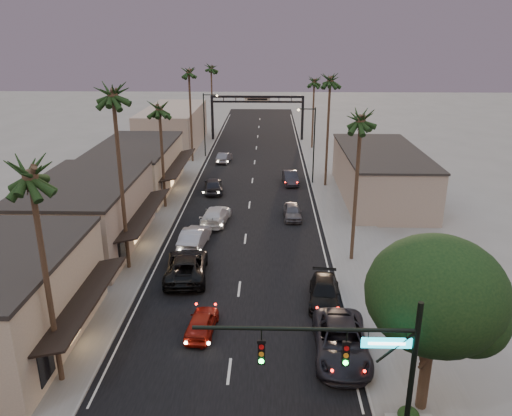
# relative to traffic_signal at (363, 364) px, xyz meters

# --- Properties ---
(ground) EXTENTS (200.00, 200.00, 0.00)m
(ground) POSITION_rel_traffic_signal_xyz_m (-5.69, 36.00, -5.08)
(ground) COLOR slate
(ground) RESTS_ON ground
(road) EXTENTS (14.00, 120.00, 0.02)m
(road) POSITION_rel_traffic_signal_xyz_m (-5.69, 41.00, -5.08)
(road) COLOR black
(road) RESTS_ON ground
(sidewalk_left) EXTENTS (5.00, 92.00, 0.12)m
(sidewalk_left) POSITION_rel_traffic_signal_xyz_m (-15.19, 48.00, -5.02)
(sidewalk_left) COLOR slate
(sidewalk_left) RESTS_ON ground
(sidewalk_right) EXTENTS (5.00, 92.00, 0.12)m
(sidewalk_right) POSITION_rel_traffic_signal_xyz_m (3.81, 48.00, -5.02)
(sidewalk_right) COLOR slate
(sidewalk_right) RESTS_ON ground
(storefront_mid) EXTENTS (8.00, 14.00, 5.50)m
(storefront_mid) POSITION_rel_traffic_signal_xyz_m (-18.69, 22.00, -2.33)
(storefront_mid) COLOR gray
(storefront_mid) RESTS_ON ground
(storefront_far) EXTENTS (8.00, 16.00, 5.00)m
(storefront_far) POSITION_rel_traffic_signal_xyz_m (-18.69, 38.00, -2.58)
(storefront_far) COLOR tan
(storefront_far) RESTS_ON ground
(storefront_dist) EXTENTS (8.00, 20.00, 6.00)m
(storefront_dist) POSITION_rel_traffic_signal_xyz_m (-18.69, 61.00, -2.08)
(storefront_dist) COLOR gray
(storefront_dist) RESTS_ON ground
(building_right) EXTENTS (8.00, 18.00, 5.00)m
(building_right) POSITION_rel_traffic_signal_xyz_m (8.31, 36.00, -2.58)
(building_right) COLOR gray
(building_right) RESTS_ON ground
(traffic_signal) EXTENTS (8.51, 0.22, 7.80)m
(traffic_signal) POSITION_rel_traffic_signal_xyz_m (0.00, 0.00, 0.00)
(traffic_signal) COLOR black
(traffic_signal) RESTS_ON ground
(corner_tree) EXTENTS (6.20, 6.20, 8.80)m
(corner_tree) POSITION_rel_traffic_signal_xyz_m (3.79, 3.45, 0.90)
(corner_tree) COLOR #38281C
(corner_tree) RESTS_ON ground
(arch) EXTENTS (15.20, 0.40, 7.27)m
(arch) POSITION_rel_traffic_signal_xyz_m (-5.69, 66.00, 0.45)
(arch) COLOR black
(arch) RESTS_ON ground
(streetlight_right) EXTENTS (2.13, 0.30, 9.00)m
(streetlight_right) POSITION_rel_traffic_signal_xyz_m (1.23, 41.00, 0.25)
(streetlight_right) COLOR black
(streetlight_right) RESTS_ON ground
(streetlight_left) EXTENTS (2.13, 0.30, 9.00)m
(streetlight_left) POSITION_rel_traffic_signal_xyz_m (-12.61, 54.00, 0.25)
(streetlight_left) COLOR black
(streetlight_left) RESTS_ON ground
(palm_la) EXTENTS (3.20, 3.20, 13.20)m
(palm_la) POSITION_rel_traffic_signal_xyz_m (-14.29, 5.00, 6.36)
(palm_la) COLOR #38281C
(palm_la) RESTS_ON ground
(palm_lb) EXTENTS (3.20, 3.20, 15.20)m
(palm_lb) POSITION_rel_traffic_signal_xyz_m (-14.29, 18.00, 8.30)
(palm_lb) COLOR #38281C
(palm_lb) RESTS_ON ground
(palm_lc) EXTENTS (3.20, 3.20, 12.20)m
(palm_lc) POSITION_rel_traffic_signal_xyz_m (-14.29, 32.00, 5.39)
(palm_lc) COLOR #38281C
(palm_lc) RESTS_ON ground
(palm_ld) EXTENTS (3.20, 3.20, 14.20)m
(palm_ld) POSITION_rel_traffic_signal_xyz_m (-14.29, 51.00, 7.33)
(palm_ld) COLOR #38281C
(palm_ld) RESTS_ON ground
(palm_ra) EXTENTS (3.20, 3.20, 13.20)m
(palm_ra) POSITION_rel_traffic_signal_xyz_m (2.91, 20.00, 6.36)
(palm_ra) COLOR #38281C
(palm_ra) RESTS_ON ground
(palm_rb) EXTENTS (3.20, 3.20, 14.20)m
(palm_rb) POSITION_rel_traffic_signal_xyz_m (2.91, 40.00, 7.33)
(palm_rb) COLOR #38281C
(palm_rb) RESTS_ON ground
(palm_rc) EXTENTS (3.20, 3.20, 12.20)m
(palm_rc) POSITION_rel_traffic_signal_xyz_m (2.91, 60.00, 5.39)
(palm_rc) COLOR #38281C
(palm_rc) RESTS_ON ground
(palm_far) EXTENTS (3.20, 3.20, 13.20)m
(palm_far) POSITION_rel_traffic_signal_xyz_m (-13.99, 74.00, 6.36)
(palm_far) COLOR #38281C
(palm_far) RESTS_ON ground
(oncoming_red) EXTENTS (1.90, 4.02, 1.33)m
(oncoming_red) POSITION_rel_traffic_signal_xyz_m (-7.61, 9.61, -4.42)
(oncoming_red) COLOR maroon
(oncoming_red) RESTS_ON ground
(oncoming_pickup) EXTENTS (3.43, 6.57, 1.77)m
(oncoming_pickup) POSITION_rel_traffic_signal_xyz_m (-9.66, 16.78, -4.20)
(oncoming_pickup) COLOR black
(oncoming_pickup) RESTS_ON ground
(oncoming_silver) EXTENTS (2.32, 5.27, 1.68)m
(oncoming_silver) POSITION_rel_traffic_signal_xyz_m (-9.86, 22.28, -4.24)
(oncoming_silver) COLOR gray
(oncoming_silver) RESTS_ON ground
(oncoming_white) EXTENTS (2.79, 5.64, 1.58)m
(oncoming_white) POSITION_rel_traffic_signal_xyz_m (-8.64, 27.78, -4.29)
(oncoming_white) COLOR silver
(oncoming_white) RESTS_ON ground
(oncoming_dgrey) EXTENTS (2.58, 5.13, 1.68)m
(oncoming_dgrey) POSITION_rel_traffic_signal_xyz_m (-9.91, 37.29, -4.24)
(oncoming_dgrey) COLOR black
(oncoming_dgrey) RESTS_ON ground
(oncoming_grey_far) EXTENTS (1.98, 4.30, 1.37)m
(oncoming_grey_far) POSITION_rel_traffic_signal_xyz_m (-9.91, 50.93, -4.40)
(oncoming_grey_far) COLOR #535358
(oncoming_grey_far) RESTS_ON ground
(curbside_near) EXTENTS (3.19, 6.49, 1.77)m
(curbside_near) POSITION_rel_traffic_signal_xyz_m (0.41, 7.55, -4.20)
(curbside_near) COLOR black
(curbside_near) RESTS_ON ground
(curbside_black) EXTENTS (2.46, 5.05, 1.42)m
(curbside_black) POSITION_rel_traffic_signal_xyz_m (0.07, 13.41, -4.37)
(curbside_black) COLOR black
(curbside_black) RESTS_ON ground
(curbside_grey) EXTENTS (1.78, 4.14, 1.39)m
(curbside_grey) POSITION_rel_traffic_signal_xyz_m (-1.39, 29.17, -4.39)
(curbside_grey) COLOR #4C4B50
(curbside_grey) RESTS_ON ground
(curbside_far) EXTENTS (1.97, 4.64, 1.49)m
(curbside_far) POSITION_rel_traffic_signal_xyz_m (-1.13, 40.84, -4.34)
(curbside_far) COLOR black
(curbside_far) RESTS_ON ground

